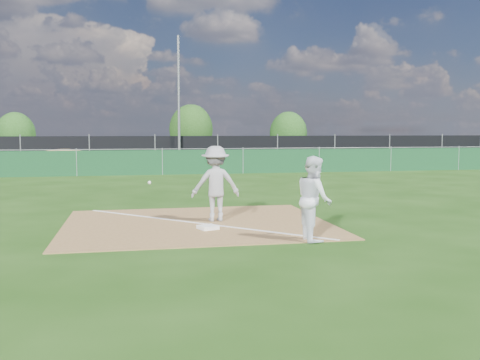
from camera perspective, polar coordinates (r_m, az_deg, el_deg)
name	(u,v)px	position (r m, az deg, el deg)	size (l,w,h in m)	color
ground	(170,185)	(21.26, -7.50, -0.53)	(90.00, 90.00, 0.00)	#1A3F0D
infield_dirt	(197,224)	(12.38, -4.59, -4.65)	(6.00, 5.00, 0.02)	olive
foul_line	(197,223)	(12.37, -4.59, -4.59)	(0.08, 7.00, 0.01)	white
green_fence	(162,162)	(26.19, -8.28, 1.87)	(44.00, 0.05, 1.20)	#103D1E
dirt_mound	(64,160)	(29.86, -18.30, 2.04)	(3.38, 2.60, 1.17)	#977C49
black_fence	(155,150)	(34.16, -9.05, 3.15)	(46.00, 0.04, 1.80)	black
parking_lot	(152,160)	(39.19, -9.34, 2.11)	(46.00, 9.00, 0.01)	black
light_pole	(179,101)	(33.98, -6.55, 8.40)	(0.16, 0.16, 8.00)	slate
first_base	(208,227)	(11.62, -3.45, -5.05)	(0.37, 0.37, 0.08)	white
play_at_first	(216,184)	(12.55, -2.63, -0.39)	(2.16, 0.76, 1.77)	#ADADAF
runner	(314,198)	(10.49, 7.91, -1.96)	(0.81, 0.63, 1.66)	white
car_left	(69,151)	(38.16, -17.77, 2.98)	(1.79, 4.44, 1.51)	#B4B7BC
car_mid	(114,149)	(38.31, -13.29, 3.22)	(1.76, 5.05, 1.66)	black
car_right	(229,152)	(38.52, -1.13, 3.04)	(1.71, 4.21, 1.22)	black
tree_left	(16,134)	(45.71, -22.83, 4.52)	(3.02, 3.02, 3.59)	#382316
tree_mid	(191,129)	(45.28, -5.24, 5.39)	(3.65, 3.65, 4.33)	#382316
tree_right	(288,133)	(45.53, 5.18, 5.00)	(3.15, 3.15, 3.73)	#382316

